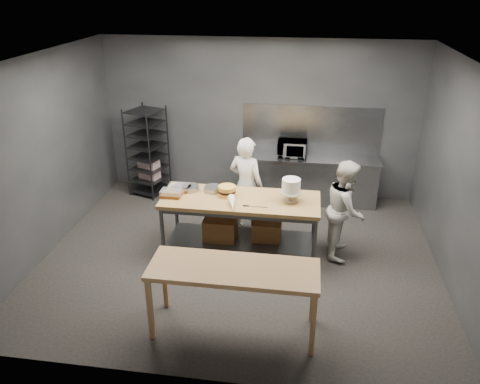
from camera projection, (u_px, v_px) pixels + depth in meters
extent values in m
plane|color=black|center=(240.00, 256.00, 7.32)|extent=(6.00, 6.00, 0.00)
cube|color=#4C4F54|center=(259.00, 119.00, 8.93)|extent=(6.00, 0.04, 3.00)
cube|color=olive|center=(240.00, 200.00, 7.10)|extent=(2.40, 0.90, 0.06)
cube|color=#47494C|center=(240.00, 239.00, 7.39)|extent=(2.25, 0.75, 0.03)
cylinder|color=#47494C|center=(163.00, 234.00, 7.10)|extent=(0.06, 0.06, 0.86)
cylinder|color=#47494C|center=(176.00, 211.00, 7.80)|extent=(0.06, 0.06, 0.86)
cylinder|color=#47494C|center=(314.00, 245.00, 6.79)|extent=(0.06, 0.06, 0.86)
cylinder|color=#47494C|center=(314.00, 220.00, 7.49)|extent=(0.06, 0.06, 0.86)
cube|color=brown|center=(220.00, 228.00, 7.34)|extent=(0.50, 0.40, 0.35)
cube|color=brown|center=(267.00, 230.00, 7.35)|extent=(0.45, 0.38, 0.30)
cube|color=olive|center=(234.00, 270.00, 5.46)|extent=(2.00, 0.70, 0.06)
cube|color=olive|center=(150.00, 309.00, 5.50)|extent=(0.06, 0.06, 0.84)
cube|color=olive|center=(165.00, 280.00, 6.04)|extent=(0.06, 0.06, 0.84)
cube|color=olive|center=(313.00, 325.00, 5.25)|extent=(0.06, 0.06, 0.84)
cube|color=olive|center=(313.00, 293.00, 5.79)|extent=(0.06, 0.06, 0.84)
cube|color=slate|center=(309.00, 158.00, 8.78)|extent=(2.60, 0.60, 0.04)
cube|color=slate|center=(308.00, 180.00, 8.96)|extent=(2.56, 0.56, 0.86)
cube|color=slate|center=(311.00, 129.00, 8.85)|extent=(2.60, 0.02, 0.90)
cube|color=black|center=(148.00, 151.00, 9.12)|extent=(0.78, 0.81, 1.75)
cube|color=silver|center=(149.00, 167.00, 9.26)|extent=(0.44, 0.35, 0.45)
imported|color=white|center=(246.00, 185.00, 7.74)|extent=(0.71, 0.59, 1.67)
imported|color=silver|center=(345.00, 209.00, 7.09)|extent=(0.66, 0.81, 1.55)
imported|color=black|center=(292.00, 149.00, 8.75)|extent=(0.54, 0.37, 0.30)
cylinder|color=#AFA58C|center=(290.00, 201.00, 6.99)|extent=(0.20, 0.20, 0.02)
cylinder|color=#AFA58C|center=(291.00, 196.00, 6.96)|extent=(0.06, 0.06, 0.12)
cylinder|color=#AFA58C|center=(291.00, 192.00, 6.93)|extent=(0.34, 0.34, 0.02)
cylinder|color=white|center=(291.00, 185.00, 6.89)|extent=(0.27, 0.27, 0.20)
cylinder|color=#EDB94B|center=(227.00, 194.00, 7.16)|extent=(0.27, 0.27, 0.06)
cylinder|color=black|center=(227.00, 191.00, 7.14)|extent=(0.27, 0.27, 0.04)
cylinder|color=#EDB94B|center=(227.00, 188.00, 7.12)|extent=(0.27, 0.27, 0.06)
cylinder|color=gray|center=(191.00, 188.00, 7.35)|extent=(0.27, 0.27, 0.07)
cylinder|color=gray|center=(213.00, 189.00, 7.32)|extent=(0.28, 0.28, 0.07)
cylinder|color=gray|center=(182.00, 188.00, 7.34)|extent=(0.29, 0.29, 0.07)
cone|color=white|center=(232.00, 203.00, 6.80)|extent=(0.20, 0.40, 0.12)
cube|color=slate|center=(258.00, 207.00, 6.82)|extent=(0.28, 0.02, 0.00)
cube|color=black|center=(246.00, 206.00, 6.85)|extent=(0.09, 0.02, 0.02)
cube|color=#93541D|center=(171.00, 195.00, 7.13)|extent=(0.30, 0.20, 0.05)
cube|color=silver|center=(171.00, 192.00, 7.11)|extent=(0.31, 0.21, 0.06)
cube|color=#93541D|center=(179.00, 189.00, 7.33)|extent=(0.30, 0.20, 0.05)
cube|color=silver|center=(179.00, 186.00, 7.30)|extent=(0.31, 0.21, 0.06)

